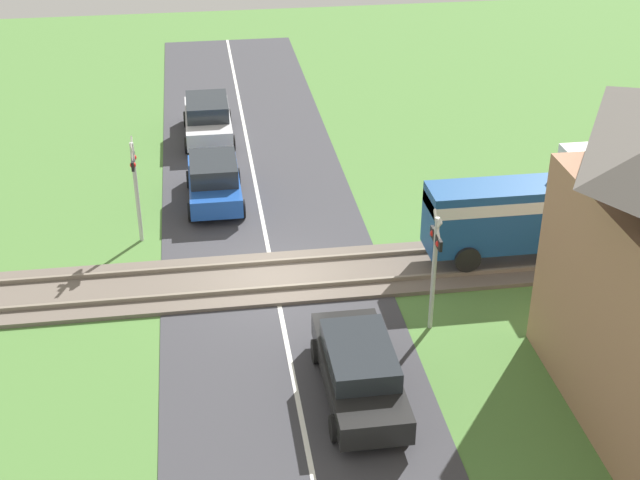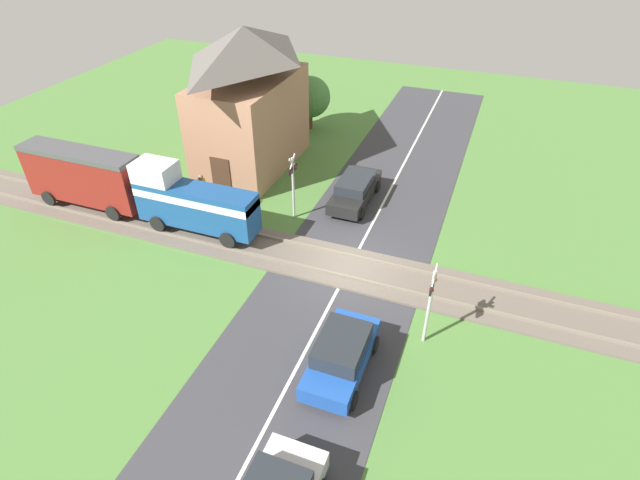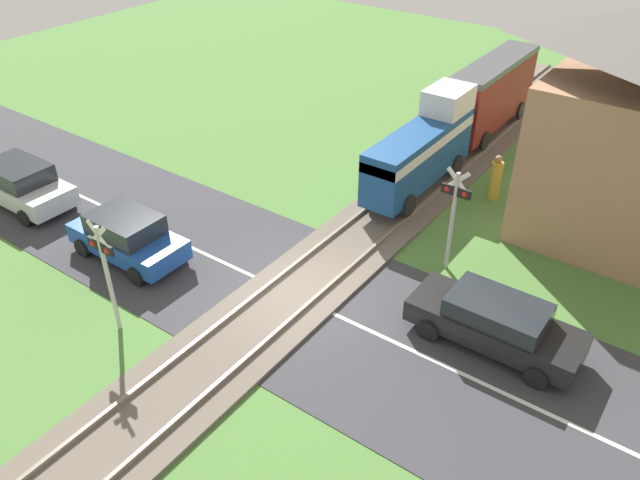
# 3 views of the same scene
# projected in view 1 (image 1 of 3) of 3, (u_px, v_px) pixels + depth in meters

# --- Properties ---
(ground_plane) EXTENTS (60.00, 60.00, 0.00)m
(ground_plane) POSITION_uv_depth(u_px,v_px,m) (274.00, 280.00, 25.41)
(ground_plane) COLOR #4C7A38
(road_surface) EXTENTS (48.00, 6.40, 0.02)m
(road_surface) POSITION_uv_depth(u_px,v_px,m) (274.00, 280.00, 25.40)
(road_surface) COLOR #38383D
(road_surface) RESTS_ON ground_plane
(track_bed) EXTENTS (2.80, 48.00, 0.24)m
(track_bed) POSITION_uv_depth(u_px,v_px,m) (274.00, 278.00, 25.38)
(track_bed) COLOR #665B51
(track_bed) RESTS_ON ground_plane
(train) EXTENTS (1.58, 12.33, 3.18)m
(train) POSITION_uv_depth(u_px,v_px,m) (640.00, 197.00, 25.88)
(train) COLOR navy
(train) RESTS_ON track_bed
(car_near_crossing) EXTENTS (3.83, 1.83, 1.53)m
(car_near_crossing) POSITION_uv_depth(u_px,v_px,m) (214.00, 180.00, 29.41)
(car_near_crossing) COLOR #1E4CA8
(car_near_crossing) RESTS_ON ground_plane
(car_far_side) EXTENTS (4.41, 1.80, 1.40)m
(car_far_side) POSITION_uv_depth(u_px,v_px,m) (359.00, 369.00, 20.55)
(car_far_side) COLOR black
(car_far_side) RESTS_ON ground_plane
(car_behind_queue) EXTENTS (4.19, 1.88, 1.56)m
(car_behind_queue) POSITION_uv_depth(u_px,v_px,m) (208.00, 118.00, 34.27)
(car_behind_queue) COLOR silver
(car_behind_queue) RESTS_ON ground_plane
(crossing_signal_west_approach) EXTENTS (0.90, 0.18, 3.35)m
(crossing_signal_west_approach) POSITION_uv_depth(u_px,v_px,m) (135.00, 177.00, 26.43)
(crossing_signal_west_approach) COLOR #B7B7B7
(crossing_signal_west_approach) RESTS_ON ground_plane
(crossing_signal_east_approach) EXTENTS (0.90, 0.18, 3.35)m
(crossing_signal_east_approach) POSITION_uv_depth(u_px,v_px,m) (435.00, 257.00, 22.32)
(crossing_signal_east_approach) COLOR #B7B7B7
(crossing_signal_east_approach) RESTS_ON ground_plane
(pedestrian_by_station) EXTENTS (0.42, 0.42, 1.69)m
(pedestrian_by_station) POSITION_uv_depth(u_px,v_px,m) (600.00, 278.00, 24.04)
(pedestrian_by_station) COLOR gold
(pedestrian_by_station) RESTS_ON ground_plane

